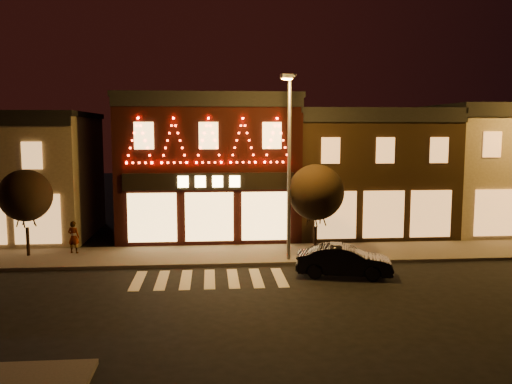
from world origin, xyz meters
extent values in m
plane|color=black|center=(0.00, 0.00, 0.00)|extent=(120.00, 120.00, 0.00)
cube|color=#47423D|center=(2.00, 8.00, 0.07)|extent=(44.00, 4.00, 0.15)
cube|color=black|center=(0.00, 14.00, 4.00)|extent=(10.00, 8.00, 8.00)
cube|color=black|center=(0.00, 14.00, 8.15)|extent=(10.20, 8.20, 0.30)
cube|color=black|center=(0.00, 9.95, 7.75)|extent=(10.00, 0.25, 0.50)
cube|color=black|center=(0.00, 9.90, 3.60)|extent=(9.00, 0.15, 0.90)
cube|color=#FFD87F|center=(0.00, 9.80, 3.60)|extent=(3.40, 0.08, 0.60)
cube|color=#312111|center=(9.50, 14.00, 3.60)|extent=(9.00, 8.00, 7.20)
cube|color=black|center=(9.50, 14.00, 7.35)|extent=(9.20, 8.20, 0.30)
cube|color=black|center=(9.50, 9.95, 6.95)|extent=(9.00, 0.25, 0.50)
cube|color=#726651|center=(18.50, 14.00, 3.75)|extent=(9.00, 8.00, 7.50)
cube|color=black|center=(18.50, 14.00, 7.65)|extent=(9.20, 8.20, 0.30)
cylinder|color=#59595E|center=(3.77, 6.60, 4.45)|extent=(0.17, 0.17, 8.61)
cylinder|color=#59595E|center=(3.58, 5.76, 8.65)|extent=(0.47, 1.70, 0.11)
cube|color=#59595E|center=(3.40, 4.92, 8.60)|extent=(0.59, 0.41, 0.19)
cube|color=orange|center=(3.40, 4.92, 8.48)|extent=(0.45, 0.30, 0.05)
cylinder|color=black|center=(-8.91, 8.45, 0.85)|extent=(0.16, 0.16, 1.39)
sphere|color=black|center=(-8.91, 8.45, 3.13)|extent=(2.54, 2.54, 2.54)
cylinder|color=black|center=(5.15, 7.01, 0.89)|extent=(0.16, 0.16, 1.48)
sphere|color=black|center=(5.15, 7.01, 3.32)|extent=(2.70, 2.70, 2.70)
imported|color=black|center=(5.80, 3.97, 0.68)|extent=(4.32, 2.30, 1.35)
imported|color=gray|center=(-6.78, 8.77, 0.96)|extent=(0.67, 0.53, 1.63)
camera|label=1|loc=(0.08, -18.15, 6.35)|focal=37.42mm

